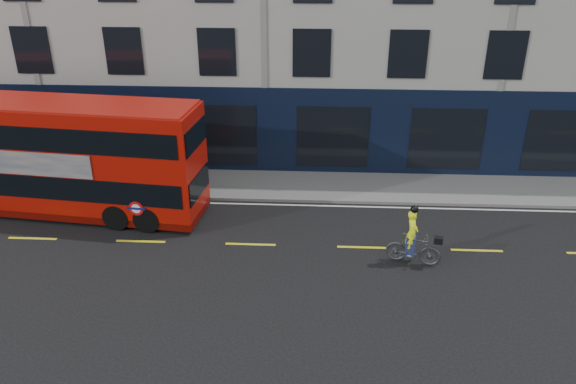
{
  "coord_description": "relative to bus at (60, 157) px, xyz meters",
  "views": [
    {
      "loc": [
        2.25,
        -15.74,
        10.33
      ],
      "look_at": [
        1.32,
        2.04,
        1.86
      ],
      "focal_mm": 35.0,
      "sensor_mm": 36.0,
      "label": 1
    }
  ],
  "objects": [
    {
      "name": "lane_dashes",
      "position": [
        7.55,
        -2.29,
        -2.29
      ],
      "size": [
        58.0,
        0.12,
        0.01
      ],
      "primitive_type": null,
      "color": "yellow",
      "rests_on": "ground"
    },
    {
      "name": "road_edge_line",
      "position": [
        7.55,
        0.91,
        -2.29
      ],
      "size": [
        58.0,
        0.1,
        0.01
      ],
      "primitive_type": "cube",
      "color": "silver",
      "rests_on": "ground"
    },
    {
      "name": "ground",
      "position": [
        7.55,
        -3.79,
        -2.3
      ],
      "size": [
        120.0,
        120.0,
        0.0
      ],
      "primitive_type": "plane",
      "color": "black",
      "rests_on": "ground"
    },
    {
      "name": "cyclist",
      "position": [
        13.12,
        -3.21,
        -1.58
      ],
      "size": [
        1.9,
        0.94,
        2.16
      ],
      "rotation": [
        0.0,
        0.0,
        -0.24
      ],
      "color": "#424546",
      "rests_on": "ground"
    },
    {
      "name": "bus",
      "position": [
        0.0,
        0.0,
        0.0
      ],
      "size": [
        11.3,
        3.71,
        4.48
      ],
      "rotation": [
        0.0,
        0.0,
        -0.11
      ],
      "color": "#AB1006",
      "rests_on": "ground"
    },
    {
      "name": "pavement",
      "position": [
        7.55,
        2.71,
        -2.24
      ],
      "size": [
        60.0,
        3.0,
        0.12
      ],
      "primitive_type": "cube",
      "color": "slate",
      "rests_on": "ground"
    },
    {
      "name": "kerb",
      "position": [
        7.55,
        1.21,
        -2.23
      ],
      "size": [
        60.0,
        0.12,
        0.13
      ],
      "primitive_type": "cube",
      "color": "slate",
      "rests_on": "ground"
    }
  ]
}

